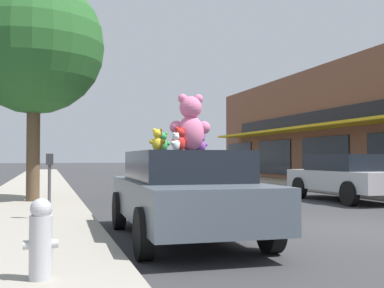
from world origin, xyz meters
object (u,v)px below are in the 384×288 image
teddy_bear_blue (177,144)px  street_tree (34,45)px  teddy_bear_green (163,142)px  plush_art_car (184,191)px  teddy_bear_white (176,142)px  teddy_bear_giant (190,124)px  parked_car_far_center (347,176)px  teddy_bear_orange (188,143)px  parking_meter (49,177)px  fire_hydrant (41,239)px  teddy_bear_red (180,139)px  teddy_bear_black (195,143)px  teddy_bear_yellow (157,140)px  teddy_bear_purple (202,143)px

teddy_bear_blue → street_tree: (-2.54, 5.96, 2.89)m
teddy_bear_green → plush_art_car: bearing=106.8°
teddy_bear_white → plush_art_car: bearing=-157.9°
teddy_bear_giant → parked_car_far_center: teddy_bear_giant is taller
teddy_bear_orange → teddy_bear_white: (-0.56, -1.28, -0.03)m
plush_art_car → teddy_bear_green: (-0.12, 1.02, 0.85)m
plush_art_car → teddy_bear_blue: teddy_bear_blue is taller
parking_meter → teddy_bear_white: bearing=-53.7°
fire_hydrant → parking_meter: parking_meter is taller
street_tree → parking_meter: bearing=-84.3°
parked_car_far_center → plush_art_car: bearing=-142.0°
teddy_bear_orange → teddy_bear_red: 1.13m
parked_car_far_center → fire_hydrant: 12.09m
teddy_bear_white → fire_hydrant: bearing=11.9°
teddy_bear_black → teddy_bear_white: (-0.72, -1.35, -0.03)m
fire_hydrant → teddy_bear_red: bearing=50.3°
teddy_bear_giant → teddy_bear_orange: size_ratio=2.72×
teddy_bear_red → teddy_bear_yellow: size_ratio=1.02×
teddy_bear_blue → fire_hydrant: bearing=-1.1°
teddy_bear_green → parking_meter: (-2.01, 1.11, -0.67)m
street_tree → parking_meter: size_ratio=4.95×
teddy_bear_white → parked_car_far_center: size_ratio=0.06×
teddy_bear_green → teddy_bear_red: 1.22m
teddy_bear_red → parking_meter: teddy_bear_red is taller
teddy_bear_green → teddy_bear_orange: bearing=168.5°
plush_art_car → teddy_bear_white: (-0.25, -0.43, 0.81)m
parked_car_far_center → teddy_bear_giant: bearing=-141.3°
teddy_bear_orange → parking_meter: teddy_bear_orange is taller
teddy_bear_black → teddy_bear_orange: teddy_bear_orange is taller
plush_art_car → teddy_bear_black: size_ratio=13.72×
teddy_bear_black → teddy_bear_blue: (-0.49, -0.54, -0.03)m
teddy_bear_giant → street_tree: size_ratio=0.15×
teddy_bear_white → teddy_bear_purple: bearing=-160.7°
teddy_bear_red → teddy_bear_white: 0.27m
teddy_bear_red → parking_meter: bearing=-60.6°
plush_art_car → teddy_bear_black: bearing=64.4°
teddy_bear_black → parked_car_far_center: size_ratio=0.08×
parked_car_far_center → parking_meter: parked_car_far_center is taller
teddy_bear_black → parking_meter: 2.94m
teddy_bear_orange → street_tree: (-2.86, 5.49, 2.86)m
plush_art_car → teddy_bear_giant: bearing=-31.8°
plush_art_car → teddy_bear_orange: 1.23m
teddy_bear_orange → street_tree: 6.82m
teddy_bear_blue → street_tree: street_tree is taller
parked_car_far_center → fire_hydrant: size_ratio=5.64×
teddy_bear_blue → teddy_bear_purple: bearing=162.6°
teddy_bear_purple → teddy_bear_orange: size_ratio=0.94×
teddy_bear_giant → parking_meter: (-2.22, 2.19, -0.94)m
teddy_bear_red → parked_car_far_center: 8.89m
teddy_bear_orange → street_tree: bearing=-122.3°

